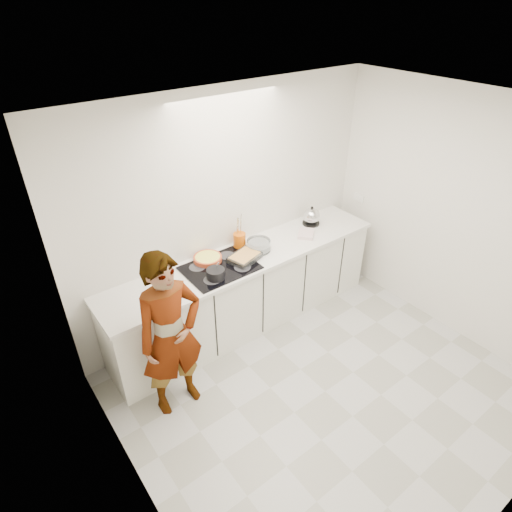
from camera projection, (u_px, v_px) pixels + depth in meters
floor at (325, 391)px, 4.16m from camera, size 3.60×3.20×0.00m
ceiling at (360, 121)px, 2.76m from camera, size 3.60×3.20×0.00m
wall_back at (228, 212)px, 4.53m from camera, size 3.60×0.00×2.60m
wall_left at (128, 392)px, 2.54m from camera, size 0.00×3.20×2.60m
wall_right at (460, 220)px, 4.39m from camera, size 0.02×3.20×2.60m
base_cabinets at (247, 292)px, 4.78m from camera, size 3.20×0.58×0.87m
countertop at (247, 258)px, 4.54m from camera, size 3.24×0.64×0.04m
hob at (220, 268)px, 4.33m from camera, size 0.72×0.54×0.01m
tart_dish at (208, 258)px, 4.42m from camera, size 0.35×0.35×0.05m
saucepan at (216, 274)px, 4.14m from camera, size 0.23×0.23×0.17m
baking_dish at (245, 257)px, 4.42m from camera, size 0.37×0.32×0.06m
mixing_bowl at (259, 246)px, 4.60m from camera, size 0.28×0.28×0.12m
tea_towel at (306, 234)px, 4.90m from camera, size 0.29×0.28×0.04m
kettle at (311, 217)px, 5.08m from camera, size 0.26×0.26×0.23m
utensil_crock at (240, 240)px, 4.64m from camera, size 0.18×0.18×0.17m
cook at (171, 336)px, 3.65m from camera, size 0.60×0.39×1.63m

